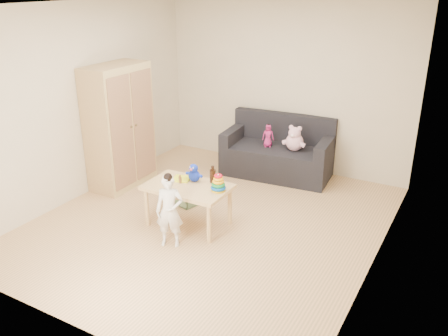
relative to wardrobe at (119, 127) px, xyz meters
The scene contains 13 objects.
room 1.84m from the wardrobe, 12.63° to the right, with size 4.50×4.50×4.50m.
wardrobe is the anchor object (origin of this frame).
sofa 2.43m from the wardrobe, 37.69° to the left, with size 1.62×0.81×0.46m, color black.
play_table 1.77m from the wardrobe, 20.95° to the right, with size 1.01×0.64×0.53m, color #E4B97D.
storage_bin 1.40m from the wardrobe, ahead, with size 0.44×0.33×0.13m, color gray, non-canonical shape.
toddler 2.01m from the wardrobe, 33.78° to the right, with size 0.31×0.21×0.84m, color white.
pink_bear 2.56m from the wardrobe, 33.48° to the left, with size 0.28×0.24×0.32m, color #FFBBD7, non-canonical shape.
doll 2.21m from the wardrobe, 38.52° to the left, with size 0.17×0.12×0.34m, color #C32474.
ring_stacker 2.03m from the wardrobe, 15.50° to the right, with size 0.18×0.18×0.21m.
brown_bottle 1.82m from the wardrobe, 11.59° to the right, with size 0.07×0.07×0.21m.
blue_plush 1.62m from the wardrobe, 15.86° to the right, with size 0.19×0.15×0.23m, color #1A38EB, non-canonical shape.
wooden_figure 1.57m from the wardrobe, 22.05° to the right, with size 0.04×0.04×0.11m, color brown, non-canonical shape.
yellow_book 1.49m from the wardrobe, 18.91° to the right, with size 0.21×0.21×0.02m, color #F4FF1A.
Camera 1 is at (2.74, -4.53, 2.87)m, focal length 38.00 mm.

